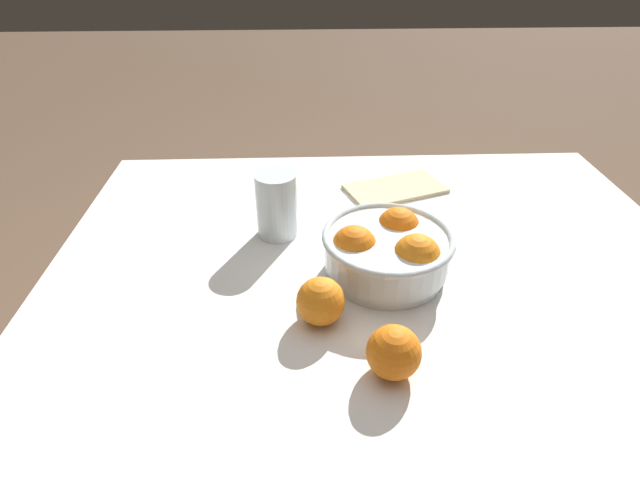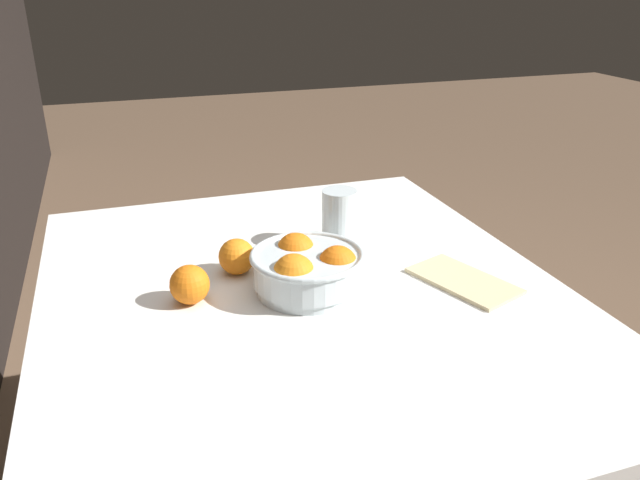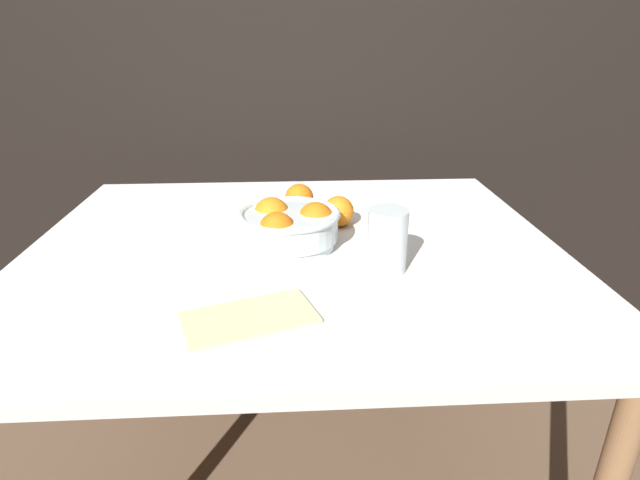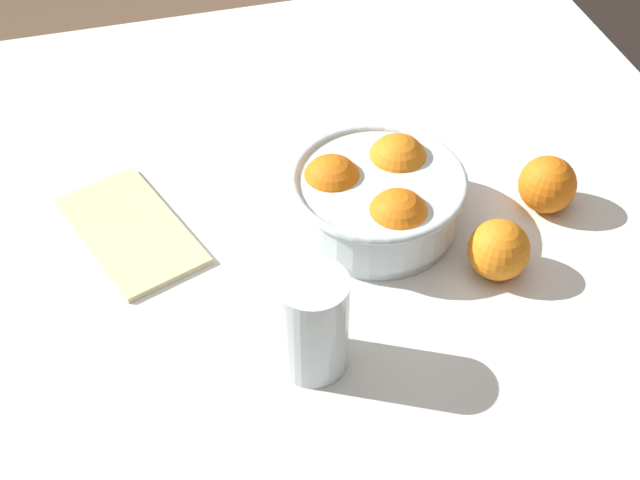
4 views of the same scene
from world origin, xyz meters
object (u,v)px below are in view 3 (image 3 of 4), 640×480
object	(u,v)px
orange_loose_front	(301,198)
fruit_bowl	(291,225)
juice_glass	(389,243)
orange_loose_near_bowl	(340,211)

from	to	relation	value
orange_loose_front	fruit_bowl	bearing A→B (deg)	-96.51
juice_glass	fruit_bowl	bearing A→B (deg)	144.88
orange_loose_near_bowl	juice_glass	bearing A→B (deg)	-73.68
juice_glass	orange_loose_near_bowl	xyz separation A→B (m)	(-0.07, 0.25, -0.02)
fruit_bowl	juice_glass	bearing A→B (deg)	-35.12
juice_glass	orange_loose_front	distance (m)	0.39
fruit_bowl	orange_loose_near_bowl	size ratio (longest dim) A/B	2.98
fruit_bowl	orange_loose_near_bowl	distance (m)	0.17
juice_glass	orange_loose_near_bowl	world-z (taller)	juice_glass
fruit_bowl	orange_loose_front	bearing A→B (deg)	83.49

